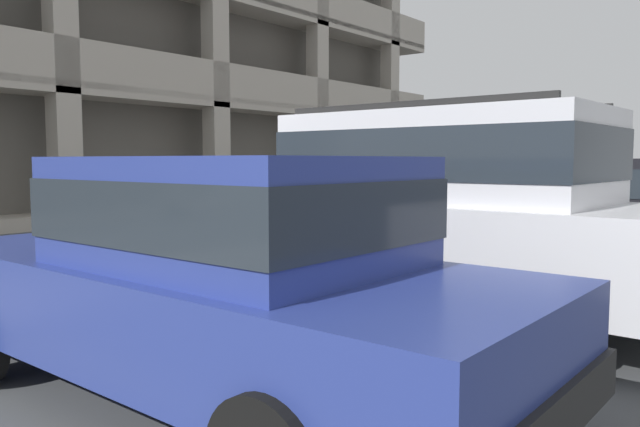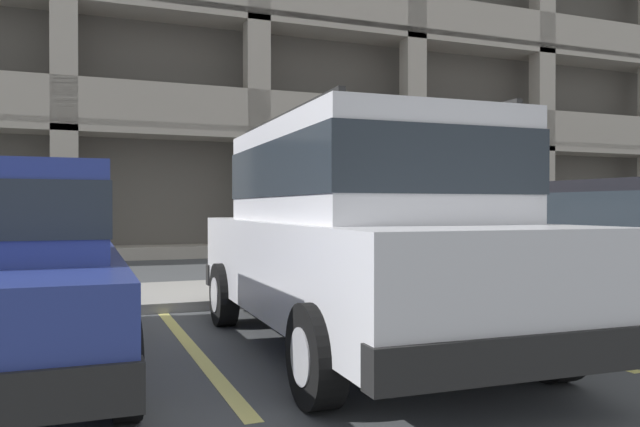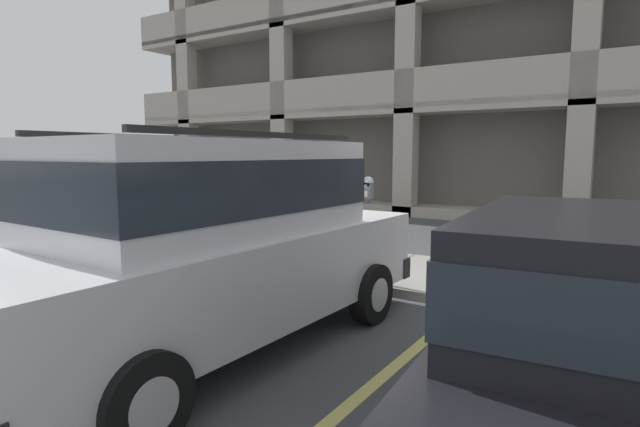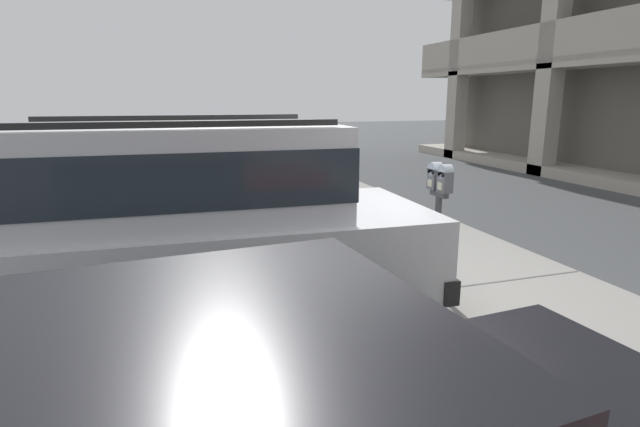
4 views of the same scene
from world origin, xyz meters
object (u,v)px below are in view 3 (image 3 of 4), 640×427
red_sedan (53,236)px  dark_hatchback (616,338)px  silver_suv (211,236)px  parking_meter_near (360,203)px

red_sedan → dark_hatchback: 6.16m
silver_suv → red_sedan: (-2.86, 0.08, -0.27)m
silver_suv → red_sedan: silver_suv is taller
silver_suv → dark_hatchback: (3.29, -0.12, -0.27)m
parking_meter_near → red_sedan: bearing=-139.9°
silver_suv → dark_hatchback: size_ratio=1.05×
red_sedan → parking_meter_near: 3.97m
red_sedan → parking_meter_near: bearing=41.0°
silver_suv → parking_meter_near: size_ratio=3.39×
parking_meter_near → dark_hatchback: bearing=-41.3°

